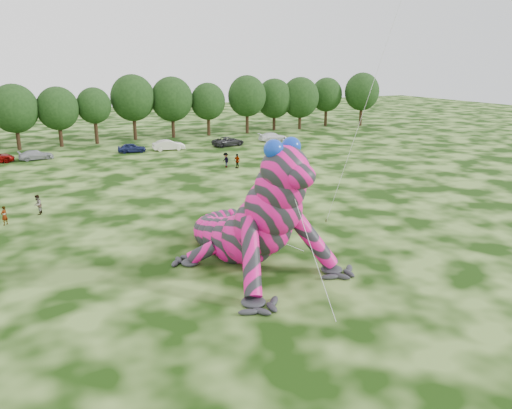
{
  "coord_description": "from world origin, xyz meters",
  "views": [
    {
      "loc": [
        -11.42,
        -23.53,
        12.82
      ],
      "look_at": [
        2.05,
        3.42,
        4.0
      ],
      "focal_mm": 35.0,
      "sensor_mm": 36.0,
      "label": 1
    }
  ],
  "objects": [
    {
      "name": "tree_16",
      "position": [
        45.45,
        59.37,
        4.69
      ],
      "size": [
        6.26,
        5.63,
        9.37
      ],
      "primitive_type": null,
      "color": "black",
      "rests_on": "ground"
    },
    {
      "name": "spectator_0",
      "position": [
        -12.46,
        19.44,
        0.78
      ],
      "size": [
        0.67,
        0.66,
        1.56
      ],
      "primitive_type": "imported",
      "rotation": [
        0.0,
        0.0,
        3.92
      ],
      "color": "gray",
      "rests_on": "ground"
    },
    {
      "name": "tree_15",
      "position": [
        38.47,
        57.77,
        4.82
      ],
      "size": [
        7.17,
        6.45,
        9.63
      ],
      "primitive_type": null,
      "color": "black",
      "rests_on": "ground"
    },
    {
      "name": "tree_9",
      "position": [
        1.06,
        57.35,
        4.34
      ],
      "size": [
        5.27,
        4.74,
        8.68
      ],
      "primitive_type": null,
      "color": "black",
      "rests_on": "ground"
    },
    {
      "name": "car_4",
      "position": [
        4.16,
        47.18,
        0.67
      ],
      "size": [
        4.13,
        2.21,
        1.34
      ],
      "primitive_type": "imported",
      "rotation": [
        0.0,
        0.0,
        1.4
      ],
      "color": "#181F4B",
      "rests_on": "ground"
    },
    {
      "name": "tree_12",
      "position": [
        20.01,
        57.74,
        4.49
      ],
      "size": [
        5.99,
        5.39,
        8.97
      ],
      "primitive_type": null,
      "color": "black",
      "rests_on": "ground"
    },
    {
      "name": "tree_13",
      "position": [
        27.13,
        57.13,
        5.06
      ],
      "size": [
        6.83,
        6.15,
        10.13
      ],
      "primitive_type": null,
      "color": "black",
      "rests_on": "ground"
    },
    {
      "name": "tree_11",
      "position": [
        13.79,
        58.2,
        5.03
      ],
      "size": [
        7.01,
        6.31,
        10.07
      ],
      "primitive_type": null,
      "color": "black",
      "rests_on": "ground"
    },
    {
      "name": "ground",
      "position": [
        0.0,
        0.0,
        0.0
      ],
      "size": [
        240.0,
        240.0,
        0.0
      ],
      "primitive_type": "plane",
      "color": "#16330A",
      "rests_on": "ground"
    },
    {
      "name": "car_7",
      "position": [
        26.99,
        47.16,
        0.69
      ],
      "size": [
        4.82,
        2.08,
        1.38
      ],
      "primitive_type": "imported",
      "rotation": [
        0.0,
        0.0,
        1.54
      ],
      "color": "white",
      "rests_on": "ground"
    },
    {
      "name": "spectator_1",
      "position": [
        -9.86,
        21.27,
        0.86
      ],
      "size": [
        0.88,
        1.0,
        1.72
      ],
      "primitive_type": "imported",
      "rotation": [
        0.0,
        0.0,
        4.4
      ],
      "color": "gray",
      "rests_on": "ground"
    },
    {
      "name": "tree_10",
      "position": [
        7.4,
        58.58,
        5.25
      ],
      "size": [
        7.09,
        6.38,
        10.5
      ],
      "primitive_type": null,
      "color": "black",
      "rests_on": "ground"
    },
    {
      "name": "tree_17",
      "position": [
        51.95,
        56.66,
        5.15
      ],
      "size": [
        6.98,
        6.28,
        10.3
      ],
      "primitive_type": null,
      "color": "black",
      "rests_on": "ground"
    },
    {
      "name": "car_6",
      "position": [
        18.65,
        46.14,
        0.7
      ],
      "size": [
        5.31,
        3.08,
        1.39
      ],
      "primitive_type": "imported",
      "rotation": [
        0.0,
        0.0,
        1.73
      ],
      "color": "#29292C",
      "rests_on": "ground"
    },
    {
      "name": "spectator_3",
      "position": [
        13.19,
        30.86,
        0.88
      ],
      "size": [
        0.72,
        1.12,
        1.77
      ],
      "primitive_type": "imported",
      "rotation": [
        0.0,
        0.0,
        5.02
      ],
      "color": "gray",
      "rests_on": "ground"
    },
    {
      "name": "inflatable_gecko",
      "position": [
        1.12,
        4.42,
        4.32
      ],
      "size": [
        18.58,
        20.49,
        8.64
      ],
      "primitive_type": null,
      "rotation": [
        0.0,
        0.0,
        0.27
      ],
      "color": "#E60E7E",
      "rests_on": "ground"
    },
    {
      "name": "tree_14",
      "position": [
        33.46,
        58.72,
        4.7
      ],
      "size": [
        6.82,
        6.14,
        9.4
      ],
      "primitive_type": null,
      "color": "black",
      "rests_on": "ground"
    },
    {
      "name": "car_3",
      "position": [
        -8.38,
        47.59,
        0.63
      ],
      "size": [
        4.49,
        2.21,
        1.25
      ],
      "primitive_type": "imported",
      "rotation": [
        0.0,
        0.0,
        1.68
      ],
      "color": "#A1A4AA",
      "rests_on": "ground"
    },
    {
      "name": "car_5",
      "position": [
        9.38,
        46.57,
        0.76
      ],
      "size": [
        4.71,
        2.01,
        1.51
      ],
      "primitive_type": "imported",
      "rotation": [
        0.0,
        0.0,
        1.48
      ],
      "color": "silver",
      "rests_on": "ground"
    },
    {
      "name": "tree_7",
      "position": [
        -10.08,
        56.8,
        4.74
      ],
      "size": [
        6.68,
        6.01,
        9.48
      ],
      "primitive_type": null,
      "color": "black",
      "rests_on": "ground"
    },
    {
      "name": "spectator_2",
      "position": [
        12.14,
        31.89,
        0.91
      ],
      "size": [
        0.77,
        1.23,
        1.82
      ],
      "primitive_type": "imported",
      "rotation": [
        0.0,
        0.0,
        4.8
      ],
      "color": "gray",
      "rests_on": "ground"
    },
    {
      "name": "tree_8",
      "position": [
        -4.22,
        56.99,
        4.47
      ],
      "size": [
        6.14,
        5.53,
        8.94
      ],
      "primitive_type": null,
      "color": "black",
      "rests_on": "ground"
    }
  ]
}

